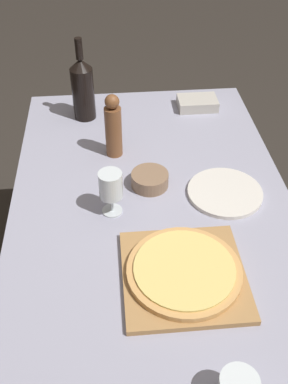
{
  "coord_description": "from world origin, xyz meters",
  "views": [
    {
      "loc": [
        -0.12,
        -0.97,
        1.73
      ],
      "look_at": [
        -0.03,
        0.07,
        0.81
      ],
      "focal_mm": 42.0,
      "sensor_mm": 36.0,
      "label": 1
    }
  ],
  "objects_px": {
    "pepper_mill": "(113,127)",
    "wine_bottle": "(83,88)",
    "wine_glass": "(111,186)",
    "small_bowl": "(148,180)",
    "pizza": "(184,270)"
  },
  "relations": [
    {
      "from": "pepper_mill",
      "to": "small_bowl",
      "type": "bearing_deg",
      "value": -60.98
    },
    {
      "from": "pizza",
      "to": "wine_glass",
      "type": "height_order",
      "value": "wine_glass"
    },
    {
      "from": "wine_bottle",
      "to": "wine_glass",
      "type": "height_order",
      "value": "wine_bottle"
    },
    {
      "from": "wine_glass",
      "to": "small_bowl",
      "type": "relative_size",
      "value": 1.22
    },
    {
      "from": "pepper_mill",
      "to": "small_bowl",
      "type": "xyz_separation_m",
      "value": [
        0.11,
        -0.19,
        -0.09
      ]
    },
    {
      "from": "wine_glass",
      "to": "wine_bottle",
      "type": "bearing_deg",
      "value": 98.83
    },
    {
      "from": "pepper_mill",
      "to": "wine_glass",
      "type": "relative_size",
      "value": 1.58
    },
    {
      "from": "wine_bottle",
      "to": "pepper_mill",
      "type": "distance_m",
      "value": 0.29
    },
    {
      "from": "wine_glass",
      "to": "small_bowl",
      "type": "distance_m",
      "value": 0.19
    },
    {
      "from": "wine_bottle",
      "to": "small_bowl",
      "type": "height_order",
      "value": "wine_bottle"
    },
    {
      "from": "pepper_mill",
      "to": "small_bowl",
      "type": "distance_m",
      "value": 0.24
    },
    {
      "from": "pizza",
      "to": "wine_bottle",
      "type": "relative_size",
      "value": 0.94
    },
    {
      "from": "pepper_mill",
      "to": "wine_bottle",
      "type": "bearing_deg",
      "value": 112.28
    },
    {
      "from": "small_bowl",
      "to": "pepper_mill",
      "type": "bearing_deg",
      "value": 119.02
    },
    {
      "from": "wine_bottle",
      "to": "small_bowl",
      "type": "relative_size",
      "value": 2.65
    }
  ]
}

